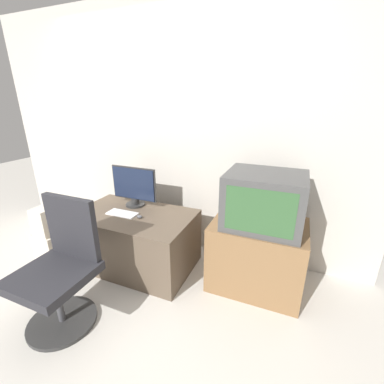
{
  "coord_description": "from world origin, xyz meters",
  "views": [
    {
      "loc": [
        1.37,
        -1.18,
        1.66
      ],
      "look_at": [
        0.5,
        0.91,
        0.83
      ],
      "focal_mm": 24.0,
      "sensor_mm": 36.0,
      "label": 1
    }
  ],
  "objects_px": {
    "cardboard_box_lower": "(53,247)",
    "office_chair": "(61,271)",
    "mouse": "(139,217)",
    "crt_tv": "(264,200)",
    "main_monitor": "(134,187)",
    "keyboard": "(122,214)"
  },
  "relations": [
    {
      "from": "keyboard",
      "to": "cardboard_box_lower",
      "type": "height_order",
      "value": "keyboard"
    },
    {
      "from": "keyboard",
      "to": "office_chair",
      "type": "distance_m",
      "value": 0.78
    },
    {
      "from": "main_monitor",
      "to": "cardboard_box_lower",
      "type": "height_order",
      "value": "main_monitor"
    },
    {
      "from": "crt_tv",
      "to": "office_chair",
      "type": "bearing_deg",
      "value": -144.06
    },
    {
      "from": "main_monitor",
      "to": "mouse",
      "type": "height_order",
      "value": "main_monitor"
    },
    {
      "from": "cardboard_box_lower",
      "to": "office_chair",
      "type": "bearing_deg",
      "value": -33.94
    },
    {
      "from": "keyboard",
      "to": "crt_tv",
      "type": "height_order",
      "value": "crt_tv"
    },
    {
      "from": "mouse",
      "to": "office_chair",
      "type": "relative_size",
      "value": 0.06
    },
    {
      "from": "mouse",
      "to": "office_chair",
      "type": "xyz_separation_m",
      "value": [
        -0.21,
        -0.75,
        -0.16
      ]
    },
    {
      "from": "keyboard",
      "to": "office_chair",
      "type": "xyz_separation_m",
      "value": [
        -0.0,
        -0.76,
        -0.15
      ]
    },
    {
      "from": "keyboard",
      "to": "cardboard_box_lower",
      "type": "xyz_separation_m",
      "value": [
        -0.75,
        -0.26,
        -0.41
      ]
    },
    {
      "from": "office_chair",
      "to": "main_monitor",
      "type": "bearing_deg",
      "value": 90.54
    },
    {
      "from": "keyboard",
      "to": "cardboard_box_lower",
      "type": "relative_size",
      "value": 0.9
    },
    {
      "from": "keyboard",
      "to": "crt_tv",
      "type": "relative_size",
      "value": 0.49
    },
    {
      "from": "main_monitor",
      "to": "mouse",
      "type": "relative_size",
      "value": 9.23
    },
    {
      "from": "keyboard",
      "to": "mouse",
      "type": "xyz_separation_m",
      "value": [
        0.21,
        -0.01,
        0.01
      ]
    },
    {
      "from": "main_monitor",
      "to": "office_chair",
      "type": "xyz_separation_m",
      "value": [
        0.01,
        -1.01,
        -0.35
      ]
    },
    {
      "from": "mouse",
      "to": "crt_tv",
      "type": "distance_m",
      "value": 1.16
    },
    {
      "from": "main_monitor",
      "to": "cardboard_box_lower",
      "type": "distance_m",
      "value": 1.08
    },
    {
      "from": "mouse",
      "to": "office_chair",
      "type": "distance_m",
      "value": 0.8
    },
    {
      "from": "keyboard",
      "to": "mouse",
      "type": "distance_m",
      "value": 0.21
    },
    {
      "from": "mouse",
      "to": "main_monitor",
      "type": "bearing_deg",
      "value": 130.74
    }
  ]
}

